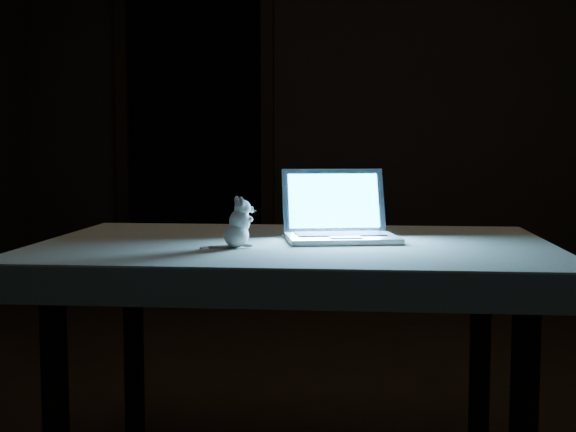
# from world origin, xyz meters

# --- Properties ---
(floor) EXTENTS (5.00, 5.00, 0.00)m
(floor) POSITION_xyz_m (0.00, 0.00, 0.00)
(floor) COLOR black
(floor) RESTS_ON ground
(back_wall) EXTENTS (4.50, 0.04, 2.60)m
(back_wall) POSITION_xyz_m (0.00, 2.50, 1.30)
(back_wall) COLOR black
(back_wall) RESTS_ON ground
(doorway) EXTENTS (1.06, 0.36, 2.13)m
(doorway) POSITION_xyz_m (-1.10, 2.50, 1.06)
(doorway) COLOR black
(doorway) RESTS_ON back_wall
(table) EXTENTS (1.27, 0.82, 0.68)m
(table) POSITION_xyz_m (-0.16, -0.55, 0.34)
(table) COLOR black
(table) RESTS_ON floor
(tablecloth) EXTENTS (1.39, 0.96, 0.08)m
(tablecloth) POSITION_xyz_m (-0.25, -0.59, 0.64)
(tablecloth) COLOR beige
(tablecloth) RESTS_ON table
(laptop) EXTENTS (0.34, 0.31, 0.20)m
(laptop) POSITION_xyz_m (-0.04, -0.52, 0.78)
(laptop) COLOR silver
(laptop) RESTS_ON tablecloth
(plush_mouse) EXTENTS (0.09, 0.09, 0.13)m
(plush_mouse) POSITION_xyz_m (-0.30, -0.68, 0.75)
(plush_mouse) COLOR white
(plush_mouse) RESTS_ON tablecloth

